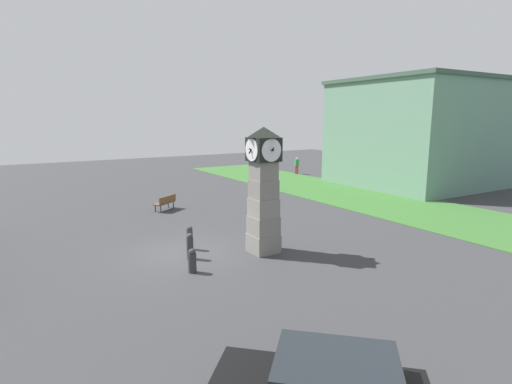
{
  "coord_description": "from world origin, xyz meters",
  "views": [
    {
      "loc": [
        15.09,
        -5.83,
        5.54
      ],
      "look_at": [
        0.64,
        3.18,
        2.39
      ],
      "focal_mm": 28.0,
      "sensor_mm": 36.0,
      "label": 1
    }
  ],
  "objects_px": {
    "clock_tower": "(263,190)",
    "bollard_far_row": "(192,260)",
    "bollard_near_tower": "(190,237)",
    "bench": "(166,202)",
    "bollard_mid_row": "(190,246)",
    "pedestrian_near_bench": "(297,165)"
  },
  "relations": [
    {
      "from": "clock_tower",
      "to": "bollard_far_row",
      "type": "xyz_separation_m",
      "value": [
        0.55,
        -3.44,
        -2.2
      ]
    },
    {
      "from": "bollard_near_tower",
      "to": "bench",
      "type": "height_order",
      "value": "bollard_near_tower"
    },
    {
      "from": "bollard_mid_row",
      "to": "bollard_far_row",
      "type": "distance_m",
      "value": 1.47
    },
    {
      "from": "bollard_near_tower",
      "to": "bollard_far_row",
      "type": "height_order",
      "value": "bollard_near_tower"
    },
    {
      "from": "bollard_near_tower",
      "to": "bollard_mid_row",
      "type": "height_order",
      "value": "bollard_mid_row"
    },
    {
      "from": "bollard_near_tower",
      "to": "clock_tower",
      "type": "bearing_deg",
      "value": 52.5
    },
    {
      "from": "bench",
      "to": "bollard_mid_row",
      "type": "bearing_deg",
      "value": -13.33
    },
    {
      "from": "bollard_mid_row",
      "to": "pedestrian_near_bench",
      "type": "distance_m",
      "value": 25.59
    },
    {
      "from": "bollard_near_tower",
      "to": "bench",
      "type": "bearing_deg",
      "value": 167.97
    },
    {
      "from": "clock_tower",
      "to": "bench",
      "type": "bearing_deg",
      "value": -174.98
    },
    {
      "from": "clock_tower",
      "to": "bollard_mid_row",
      "type": "bearing_deg",
      "value": -105.73
    },
    {
      "from": "bollard_mid_row",
      "to": "bench",
      "type": "distance_m",
      "value": 9.1
    },
    {
      "from": "bollard_near_tower",
      "to": "bollard_far_row",
      "type": "bearing_deg",
      "value": -20.77
    },
    {
      "from": "bollard_near_tower",
      "to": "bench",
      "type": "distance_m",
      "value": 7.94
    },
    {
      "from": "bollard_far_row",
      "to": "clock_tower",
      "type": "bearing_deg",
      "value": 99.11
    },
    {
      "from": "bollard_near_tower",
      "to": "pedestrian_near_bench",
      "type": "relative_size",
      "value": 0.62
    },
    {
      "from": "bollard_near_tower",
      "to": "bollard_far_row",
      "type": "relative_size",
      "value": 1.16
    },
    {
      "from": "clock_tower",
      "to": "bench",
      "type": "relative_size",
      "value": 3.22
    },
    {
      "from": "pedestrian_near_bench",
      "to": "bollard_near_tower",
      "type": "bearing_deg",
      "value": -48.35
    },
    {
      "from": "bollard_mid_row",
      "to": "bench",
      "type": "relative_size",
      "value": 0.65
    },
    {
      "from": "clock_tower",
      "to": "bollard_near_tower",
      "type": "xyz_separation_m",
      "value": [
        -1.92,
        -2.51,
        -2.12
      ]
    },
    {
      "from": "pedestrian_near_bench",
      "to": "bench",
      "type": "bearing_deg",
      "value": -62.89
    }
  ]
}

